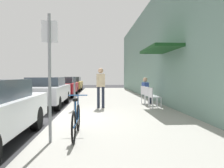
{
  "coord_description": "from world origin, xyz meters",
  "views": [
    {
      "loc": [
        1.35,
        -7.33,
        1.47
      ],
      "look_at": [
        2.32,
        6.65,
        0.97
      ],
      "focal_mm": 35.08,
      "sensor_mm": 36.0,
      "label": 1
    }
  ],
  "objects_px": {
    "parked_car_3": "(72,84)",
    "bicycle_0": "(76,121)",
    "cafe_chair_0": "(153,96)",
    "pedestrian_standing": "(101,84)",
    "parking_meter": "(75,91)",
    "parked_car_1": "(46,91)",
    "parked_car_2": "(64,86)",
    "cafe_chair_1": "(149,95)",
    "street_sign": "(50,68)",
    "cafe_chair_2": "(145,93)",
    "seated_patron_2": "(146,89)"
  },
  "relations": [
    {
      "from": "parked_car_2",
      "to": "parked_car_3",
      "type": "height_order",
      "value": "parked_car_3"
    },
    {
      "from": "parking_meter",
      "to": "pedestrian_standing",
      "type": "height_order",
      "value": "pedestrian_standing"
    },
    {
      "from": "bicycle_0",
      "to": "cafe_chair_0",
      "type": "xyz_separation_m",
      "value": [
        2.84,
        4.2,
        0.14
      ]
    },
    {
      "from": "parked_car_1",
      "to": "seated_patron_2",
      "type": "xyz_separation_m",
      "value": [
        4.89,
        -0.07,
        0.07
      ]
    },
    {
      "from": "parking_meter",
      "to": "bicycle_0",
      "type": "height_order",
      "value": "parking_meter"
    },
    {
      "from": "parking_meter",
      "to": "cafe_chair_1",
      "type": "relative_size",
      "value": 1.52
    },
    {
      "from": "cafe_chair_0",
      "to": "pedestrian_standing",
      "type": "height_order",
      "value": "pedestrian_standing"
    },
    {
      "from": "bicycle_0",
      "to": "cafe_chair_1",
      "type": "distance_m",
      "value": 5.71
    },
    {
      "from": "parked_car_2",
      "to": "parking_meter",
      "type": "xyz_separation_m",
      "value": [
        1.55,
        -7.44,
        0.15
      ]
    },
    {
      "from": "cafe_chair_1",
      "to": "cafe_chair_2",
      "type": "bearing_deg",
      "value": 89.96
    },
    {
      "from": "cafe_chair_1",
      "to": "cafe_chair_2",
      "type": "height_order",
      "value": "same"
    },
    {
      "from": "parked_car_3",
      "to": "cafe_chair_1",
      "type": "xyz_separation_m",
      "value": [
        4.83,
        -12.36,
        -0.11
      ]
    },
    {
      "from": "parked_car_3",
      "to": "bicycle_0",
      "type": "distance_m",
      "value": 17.43
    },
    {
      "from": "cafe_chair_2",
      "to": "parked_car_1",
      "type": "bearing_deg",
      "value": 179.01
    },
    {
      "from": "cafe_chair_2",
      "to": "seated_patron_2",
      "type": "distance_m",
      "value": 0.2
    },
    {
      "from": "parked_car_3",
      "to": "bicycle_0",
      "type": "relative_size",
      "value": 2.57
    },
    {
      "from": "parked_car_3",
      "to": "cafe_chair_2",
      "type": "bearing_deg",
      "value": -67.25
    },
    {
      "from": "street_sign",
      "to": "cafe_chair_0",
      "type": "height_order",
      "value": "street_sign"
    },
    {
      "from": "seated_patron_2",
      "to": "pedestrian_standing",
      "type": "xyz_separation_m",
      "value": [
        -2.28,
        -1.34,
        0.3
      ]
    },
    {
      "from": "parked_car_3",
      "to": "cafe_chair_0",
      "type": "height_order",
      "value": "parked_car_3"
    },
    {
      "from": "parked_car_1",
      "to": "parked_car_3",
      "type": "height_order",
      "value": "parked_car_3"
    },
    {
      "from": "parked_car_3",
      "to": "street_sign",
      "type": "distance_m",
      "value": 17.77
    },
    {
      "from": "parking_meter",
      "to": "seated_patron_2",
      "type": "height_order",
      "value": "parking_meter"
    },
    {
      "from": "parked_car_1",
      "to": "bicycle_0",
      "type": "distance_m",
      "value": 6.2
    },
    {
      "from": "pedestrian_standing",
      "to": "bicycle_0",
      "type": "bearing_deg",
      "value": -97.98
    },
    {
      "from": "parked_car_1",
      "to": "cafe_chair_2",
      "type": "height_order",
      "value": "parked_car_1"
    },
    {
      "from": "parking_meter",
      "to": "bicycle_0",
      "type": "relative_size",
      "value": 0.77
    },
    {
      "from": "parking_meter",
      "to": "cafe_chair_0",
      "type": "bearing_deg",
      "value": 2.88
    },
    {
      "from": "parked_car_3",
      "to": "street_sign",
      "type": "xyz_separation_m",
      "value": [
        1.5,
        -17.69,
        0.9
      ]
    },
    {
      "from": "parked_car_3",
      "to": "cafe_chair_1",
      "type": "height_order",
      "value": "parked_car_3"
    },
    {
      "from": "street_sign",
      "to": "cafe_chair_1",
      "type": "height_order",
      "value": "street_sign"
    },
    {
      "from": "bicycle_0",
      "to": "parked_car_3",
      "type": "bearing_deg",
      "value": 96.56
    },
    {
      "from": "parked_car_2",
      "to": "street_sign",
      "type": "relative_size",
      "value": 1.69
    },
    {
      "from": "parked_car_2",
      "to": "cafe_chair_2",
      "type": "distance_m",
      "value": 7.47
    },
    {
      "from": "parked_car_3",
      "to": "cafe_chair_0",
      "type": "xyz_separation_m",
      "value": [
        4.83,
        -13.11,
        -0.11
      ]
    },
    {
      "from": "cafe_chair_1",
      "to": "pedestrian_standing",
      "type": "xyz_separation_m",
      "value": [
        -2.22,
        -0.5,
        0.5
      ]
    },
    {
      "from": "bicycle_0",
      "to": "parking_meter",
      "type": "bearing_deg",
      "value": 96.22
    },
    {
      "from": "parked_car_1",
      "to": "parked_car_2",
      "type": "distance_m",
      "value": 5.61
    },
    {
      "from": "bicycle_0",
      "to": "parked_car_2",
      "type": "bearing_deg",
      "value": 99.84
    },
    {
      "from": "street_sign",
      "to": "cafe_chair_2",
      "type": "distance_m",
      "value": 7.08
    },
    {
      "from": "parked_car_1",
      "to": "cafe_chair_2",
      "type": "relative_size",
      "value": 5.06
    },
    {
      "from": "cafe_chair_1",
      "to": "parked_car_3",
      "type": "bearing_deg",
      "value": 111.37
    },
    {
      "from": "cafe_chair_2",
      "to": "seated_patron_2",
      "type": "bearing_deg",
      "value": 12.24
    },
    {
      "from": "parked_car_3",
      "to": "seated_patron_2",
      "type": "xyz_separation_m",
      "value": [
        4.89,
        -11.51,
        0.08
      ]
    },
    {
      "from": "parked_car_3",
      "to": "parked_car_2",
      "type": "bearing_deg",
      "value": -90.0
    },
    {
      "from": "cafe_chair_2",
      "to": "pedestrian_standing",
      "type": "xyz_separation_m",
      "value": [
        -2.22,
        -1.33,
        0.5
      ]
    },
    {
      "from": "pedestrian_standing",
      "to": "parked_car_1",
      "type": "bearing_deg",
      "value": 151.65
    },
    {
      "from": "parking_meter",
      "to": "pedestrian_standing",
      "type": "distance_m",
      "value": 1.17
    },
    {
      "from": "parked_car_1",
      "to": "seated_patron_2",
      "type": "relative_size",
      "value": 3.41
    },
    {
      "from": "street_sign",
      "to": "pedestrian_standing",
      "type": "height_order",
      "value": "street_sign"
    }
  ]
}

